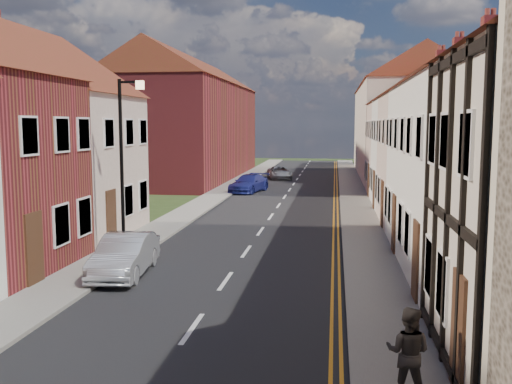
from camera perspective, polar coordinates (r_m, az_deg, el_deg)
name	(u,v)px	position (r m, az deg, el deg)	size (l,w,h in m)	color
road	(271,217)	(28.76, 1.49, -2.49)	(7.00, 90.00, 0.02)	black
pavement_left	(186,214)	(29.56, -7.03, -2.19)	(1.80, 90.00, 0.12)	gray
pavement_right	(359,218)	(28.60, 10.29, -2.55)	(1.80, 90.00, 0.12)	gray
cottage_r_cream_mid	(507,129)	(22.55, 23.82, 5.80)	(8.30, 5.20, 9.00)	white
cottage_r_pink	(472,128)	(27.79, 20.78, 6.00)	(8.30, 6.00, 9.00)	beige
cottage_r_white_far	(449,127)	(33.08, 18.71, 6.14)	(8.30, 5.20, 9.00)	white
cottage_r_cream_far	(432,127)	(38.39, 17.21, 6.23)	(8.30, 6.00, 9.00)	beige
cottage_l_pink	(30,131)	(25.33, -21.68, 5.69)	(8.30, 6.30, 8.80)	beige
block_right_far	(404,117)	(53.56, 14.60, 7.26)	(8.30, 24.20, 10.50)	beige
block_left_far	(190,117)	(49.79, -6.65, 7.48)	(8.30, 24.20, 10.50)	maroon
lamppost	(124,158)	(19.53, -13.07, 3.37)	(0.88, 0.15, 6.00)	black
car_mid	(125,255)	(18.10, -12.98, -6.18)	(1.35, 3.86, 1.27)	#A4A6AC
car_far	(249,183)	(39.15, -0.71, 0.86)	(1.70, 4.19, 1.22)	navy
car_distant	(280,173)	(48.60, 2.37, 1.94)	(1.80, 3.91, 1.09)	#929599
pedestrian_right	(408,352)	(10.10, 14.97, -15.24)	(0.75, 0.59, 1.55)	black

